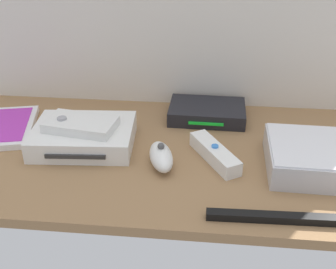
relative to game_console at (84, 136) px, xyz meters
The scene contains 9 objects.
ground_plane 18.46cm from the game_console, ahead, with size 100.00×48.00×2.00cm, color #936D47.
game_console is the anchor object (origin of this frame).
mini_computer 46.82cm from the game_console, ahead, with size 17.42×17.42×5.30cm.
game_case 20.96cm from the game_console, 167.46° to the left, with size 17.69×21.67×1.56cm.
network_router 30.19cm from the game_console, 30.47° to the left, with size 18.27×12.70×3.40cm.
remote_wand 28.04cm from the game_console, ahead, with size 10.65×14.56×3.40cm.
remote_nunchuk 18.40cm from the game_console, 19.58° to the right, with size 7.01×10.83×5.10cm.
remote_classic_pad 3.40cm from the game_console, 95.96° to the right, with size 15.44×10.07×2.40cm.
sensor_bar 43.78cm from the game_console, 28.23° to the right, with size 24.00×1.80×1.40cm, color black.
Camera 1 is at (7.38, -73.70, 45.90)cm, focal length 44.18 mm.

